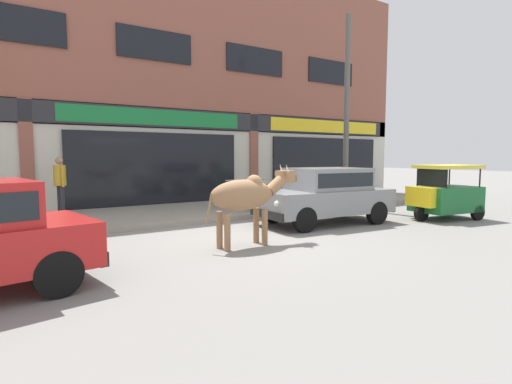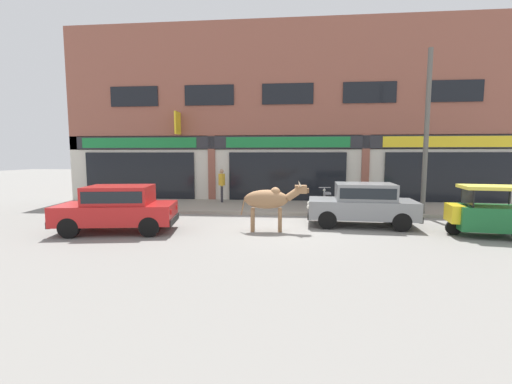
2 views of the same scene
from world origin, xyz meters
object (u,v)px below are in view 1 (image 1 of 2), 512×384
object	(u,v)px
cow	(247,195)
motorcycle_1	(275,194)
car_1	(326,193)
pedestrian	(60,179)
motorcycle_0	(244,197)
auto_rickshaw	(444,196)
motorcycle_2	(308,192)
utility_pole	(347,111)

from	to	relation	value
cow	motorcycle_1	bearing A→B (deg)	48.27
car_1	pedestrian	world-z (taller)	pedestrian
motorcycle_0	pedestrian	xyz separation A→B (m)	(-4.87, 1.71, 0.60)
cow	auto_rickshaw	bearing A→B (deg)	-1.21
cow	auto_rickshaw	xyz separation A→B (m)	(6.39, -0.13, -0.35)
motorcycle_2	motorcycle_0	bearing A→B (deg)	-178.46
auto_rickshaw	motorcycle_2	size ratio (longest dim) A/B	1.15
cow	car_1	distance (m)	3.30
car_1	cow	bearing A→B (deg)	-160.37
motorcycle_0	utility_pole	size ratio (longest dim) A/B	0.29
car_1	utility_pole	distance (m)	4.16
car_1	motorcycle_2	world-z (taller)	car_1
car_1	auto_rickshaw	size ratio (longest dim) A/B	1.78
auto_rickshaw	motorcycle_1	bearing A→B (deg)	126.19
motorcycle_0	motorcycle_2	bearing A→B (deg)	1.54
car_1	motorcycle_1	size ratio (longest dim) A/B	2.04
motorcycle_0	motorcycle_1	size ratio (longest dim) A/B	1.00
pedestrian	auto_rickshaw	bearing A→B (deg)	-32.11
car_1	motorcycle_1	xyz separation A→B (m)	(0.36, 2.77, -0.29)
motorcycle_2	pedestrian	size ratio (longest dim) A/B	1.13
auto_rickshaw	utility_pole	size ratio (longest dim) A/B	0.33
pedestrian	motorcycle_1	bearing A→B (deg)	-15.18
utility_pole	pedestrian	bearing A→B (deg)	163.86
motorcycle_0	motorcycle_1	bearing A→B (deg)	2.79
auto_rickshaw	motorcycle_0	xyz separation A→B (m)	(-4.15, 3.95, -0.13)
utility_pole	cow	bearing A→B (deg)	-152.07
motorcycle_2	utility_pole	distance (m)	3.01
cow	pedestrian	world-z (taller)	pedestrian
motorcycle_0	motorcycle_2	world-z (taller)	same
auto_rickshaw	utility_pole	xyz separation A→B (m)	(-0.58, 3.22, 2.61)
motorcycle_0	pedestrian	distance (m)	5.20
motorcycle_0	motorcycle_1	distance (m)	1.22
motorcycle_1	pedestrian	bearing A→B (deg)	164.82
auto_rickshaw	pedestrian	xyz separation A→B (m)	(-9.03, 5.66, 0.47)
utility_pole	motorcycle_2	bearing A→B (deg)	139.81
car_1	auto_rickshaw	xyz separation A→B (m)	(3.29, -1.24, -0.15)
auto_rickshaw	motorcycle_0	distance (m)	5.73
auto_rickshaw	motorcycle_0	world-z (taller)	auto_rickshaw
pedestrian	motorcycle_2	bearing A→B (deg)	-12.35
car_1	motorcycle_1	distance (m)	2.81
cow	motorcycle_1	distance (m)	5.22
cow	motorcycle_1	xyz separation A→B (m)	(3.46, 3.88, -0.48)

